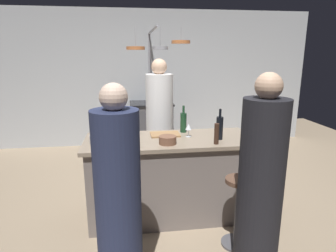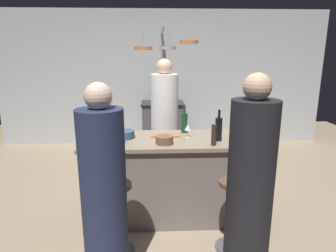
{
  "view_description": "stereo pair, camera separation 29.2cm",
  "coord_description": "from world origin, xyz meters",
  "px_view_note": "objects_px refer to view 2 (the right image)",
  "views": [
    {
      "loc": [
        -0.43,
        -2.93,
        1.77
      ],
      "look_at": [
        0.0,
        0.15,
        1.0
      ],
      "focal_mm": 30.93,
      "sensor_mm": 36.0,
      "label": 1
    },
    {
      "loc": [
        -0.14,
        -2.95,
        1.77
      ],
      "look_at": [
        0.0,
        0.15,
        1.0
      ],
      "focal_mm": 30.93,
      "sensor_mm": 36.0,
      "label": 2
    }
  ],
  "objects_px": {
    "wine_bottle_dark": "(219,129)",
    "mixing_bowl_blue": "(125,134)",
    "mixing_bowl_steel": "(99,137)",
    "wine_glass_near_right_guest": "(112,126)",
    "pepper_mill": "(214,135)",
    "mixing_bowl_wooden": "(164,140)",
    "bar_stool_right": "(232,212)",
    "wine_bottle_amber": "(120,124)",
    "cutting_board": "(165,134)",
    "wine_glass_by_chef": "(121,133)",
    "wine_bottle_green": "(184,122)",
    "chef": "(165,128)",
    "guest_left": "(104,198)",
    "bar_stool_left": "(118,215)",
    "wine_glass_near_left_guest": "(188,128)",
    "wine_bottle_white": "(109,133)",
    "guest_right": "(250,191)"
  },
  "relations": [
    {
      "from": "mixing_bowl_wooden",
      "to": "mixing_bowl_steel",
      "type": "height_order",
      "value": "mixing_bowl_wooden"
    },
    {
      "from": "guest_left",
      "to": "mixing_bowl_blue",
      "type": "height_order",
      "value": "guest_left"
    },
    {
      "from": "wine_glass_by_chef",
      "to": "mixing_bowl_steel",
      "type": "distance_m",
      "value": 0.27
    },
    {
      "from": "pepper_mill",
      "to": "bar_stool_right",
      "type": "bearing_deg",
      "value": -71.89
    },
    {
      "from": "chef",
      "to": "mixing_bowl_steel",
      "type": "distance_m",
      "value": 1.17
    },
    {
      "from": "mixing_bowl_wooden",
      "to": "mixing_bowl_steel",
      "type": "bearing_deg",
      "value": 168.65
    },
    {
      "from": "cutting_board",
      "to": "pepper_mill",
      "type": "height_order",
      "value": "pepper_mill"
    },
    {
      "from": "pepper_mill",
      "to": "wine_bottle_white",
      "type": "relative_size",
      "value": 0.73
    },
    {
      "from": "mixing_bowl_steel",
      "to": "wine_glass_near_right_guest",
      "type": "bearing_deg",
      "value": 60.41
    },
    {
      "from": "wine_bottle_amber",
      "to": "mixing_bowl_wooden",
      "type": "distance_m",
      "value": 0.63
    },
    {
      "from": "wine_bottle_green",
      "to": "bar_stool_right",
      "type": "bearing_deg",
      "value": -67.26
    },
    {
      "from": "wine_glass_near_right_guest",
      "to": "guest_left",
      "type": "bearing_deg",
      "value": -85.55
    },
    {
      "from": "cutting_board",
      "to": "mixing_bowl_wooden",
      "type": "xyz_separation_m",
      "value": [
        -0.02,
        -0.32,
        0.03
      ]
    },
    {
      "from": "bar_stool_left",
      "to": "cutting_board",
      "type": "relative_size",
      "value": 2.12
    },
    {
      "from": "pepper_mill",
      "to": "mixing_bowl_wooden",
      "type": "relative_size",
      "value": 1.2
    },
    {
      "from": "cutting_board",
      "to": "wine_bottle_green",
      "type": "xyz_separation_m",
      "value": [
        0.22,
        0.1,
        0.11
      ]
    },
    {
      "from": "cutting_board",
      "to": "wine_bottle_green",
      "type": "bearing_deg",
      "value": 24.22
    },
    {
      "from": "pepper_mill",
      "to": "wine_bottle_green",
      "type": "xyz_separation_m",
      "value": [
        -0.24,
        0.49,
        0.01
      ]
    },
    {
      "from": "bar_stool_right",
      "to": "mixing_bowl_blue",
      "type": "bearing_deg",
      "value": 146.94
    },
    {
      "from": "cutting_board",
      "to": "wine_bottle_amber",
      "type": "bearing_deg",
      "value": 170.96
    },
    {
      "from": "mixing_bowl_wooden",
      "to": "mixing_bowl_steel",
      "type": "xyz_separation_m",
      "value": [
        -0.67,
        0.14,
        -0.0
      ]
    },
    {
      "from": "mixing_bowl_steel",
      "to": "guest_left",
      "type": "bearing_deg",
      "value": -77.88
    },
    {
      "from": "wine_bottle_green",
      "to": "wine_glass_near_right_guest",
      "type": "xyz_separation_m",
      "value": [
        -0.8,
        -0.09,
        -0.01
      ]
    },
    {
      "from": "chef",
      "to": "mixing_bowl_wooden",
      "type": "distance_m",
      "value": 1.07
    },
    {
      "from": "bar_stool_left",
      "to": "mixing_bowl_steel",
      "type": "relative_size",
      "value": 3.36
    },
    {
      "from": "pepper_mill",
      "to": "wine_bottle_amber",
      "type": "distance_m",
      "value": 1.07
    },
    {
      "from": "wine_bottle_dark",
      "to": "mixing_bowl_blue",
      "type": "bearing_deg",
      "value": 171.9
    },
    {
      "from": "wine_bottle_white",
      "to": "mixing_bowl_steel",
      "type": "height_order",
      "value": "wine_bottle_white"
    },
    {
      "from": "bar_stool_right",
      "to": "wine_bottle_amber",
      "type": "bearing_deg",
      "value": 142.29
    },
    {
      "from": "bar_stool_right",
      "to": "mixing_bowl_steel",
      "type": "bearing_deg",
      "value": 155.88
    },
    {
      "from": "wine_bottle_white",
      "to": "wine_bottle_dark",
      "type": "relative_size",
      "value": 0.88
    },
    {
      "from": "chef",
      "to": "wine_bottle_white",
      "type": "xyz_separation_m",
      "value": [
        -0.59,
        -1.04,
        0.21
      ]
    },
    {
      "from": "wine_bottle_white",
      "to": "guest_right",
      "type": "bearing_deg",
      "value": -34.73
    },
    {
      "from": "chef",
      "to": "bar_stool_right",
      "type": "bearing_deg",
      "value": -69.32
    },
    {
      "from": "guest_left",
      "to": "guest_right",
      "type": "distance_m",
      "value": 1.09
    },
    {
      "from": "cutting_board",
      "to": "wine_bottle_amber",
      "type": "xyz_separation_m",
      "value": [
        -0.5,
        0.08,
        0.11
      ]
    },
    {
      "from": "wine_bottle_dark",
      "to": "guest_right",
      "type": "bearing_deg",
      "value": -86.15
    },
    {
      "from": "bar_stool_left",
      "to": "wine_glass_near_left_guest",
      "type": "bearing_deg",
      "value": 43.59
    },
    {
      "from": "wine_bottle_green",
      "to": "wine_bottle_amber",
      "type": "relative_size",
      "value": 1.0
    },
    {
      "from": "mixing_bowl_blue",
      "to": "guest_left",
      "type": "bearing_deg",
      "value": -93.04
    },
    {
      "from": "wine_glass_near_left_guest",
      "to": "wine_glass_by_chef",
      "type": "bearing_deg",
      "value": -165.25
    },
    {
      "from": "chef",
      "to": "bar_stool_left",
      "type": "xyz_separation_m",
      "value": [
        -0.47,
        -1.49,
        -0.42
      ]
    },
    {
      "from": "guest_right",
      "to": "wine_glass_by_chef",
      "type": "bearing_deg",
      "value": 141.76
    },
    {
      "from": "bar_stool_right",
      "to": "pepper_mill",
      "type": "xyz_separation_m",
      "value": [
        -0.12,
        0.36,
        0.63
      ]
    },
    {
      "from": "wine_glass_by_chef",
      "to": "mixing_bowl_blue",
      "type": "relative_size",
      "value": 0.7
    },
    {
      "from": "guest_left",
      "to": "pepper_mill",
      "type": "xyz_separation_m",
      "value": [
        0.95,
        0.73,
        0.27
      ]
    },
    {
      "from": "chef",
      "to": "mixing_bowl_wooden",
      "type": "height_order",
      "value": "chef"
    },
    {
      "from": "bar_stool_left",
      "to": "wine_glass_near_left_guest",
      "type": "distance_m",
      "value": 1.14
    },
    {
      "from": "bar_stool_left",
      "to": "mixing_bowl_wooden",
      "type": "xyz_separation_m",
      "value": [
        0.43,
        0.44,
        0.56
      ]
    },
    {
      "from": "pepper_mill",
      "to": "wine_bottle_green",
      "type": "relative_size",
      "value": 0.68
    }
  ]
}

